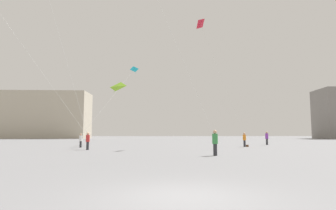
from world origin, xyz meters
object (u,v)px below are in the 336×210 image
object	(u,v)px
person_in_white	(81,140)
person_in_red	(88,140)
person_in_green	(215,142)
kite_crimson_delta	(201,26)
kite_cyan_delta	(133,71)
person_in_purple	(267,137)
handbag_beside_flyer	(247,146)
person_in_orange	(244,139)
building_left_hall	(47,115)
kite_lime_delta	(118,87)

from	to	relation	value
person_in_white	person_in_red	distance (m)	5.03
person_in_green	kite_crimson_delta	xyz separation A→B (m)	(0.75, 11.99, 13.44)
person_in_white	kite_cyan_delta	size ratio (longest dim) A/B	0.16
person_in_white	kite_cyan_delta	bearing A→B (deg)	169.64
person_in_purple	handbag_beside_flyer	distance (m)	6.82
person_in_white	person_in_green	size ratio (longest dim) A/B	0.86
person_in_orange	person_in_green	distance (m)	14.37
kite_cyan_delta	kite_crimson_delta	bearing A→B (deg)	-43.59
person_in_red	kite_cyan_delta	world-z (taller)	kite_cyan_delta
person_in_red	kite_crimson_delta	xyz separation A→B (m)	(11.80, 4.82, 13.52)
person_in_purple	kite_crimson_delta	xyz separation A→B (m)	(-9.87, -6.40, 13.43)
kite_crimson_delta	handbag_beside_flyer	distance (m)	15.42
person_in_green	kite_cyan_delta	distance (m)	24.17
person_in_orange	building_left_hall	distance (m)	71.78
building_left_hall	kite_lime_delta	bearing A→B (deg)	-61.02
person_in_white	person_in_purple	distance (m)	24.60
person_in_red	handbag_beside_flyer	world-z (taller)	person_in_red
kite_crimson_delta	person_in_orange	bearing A→B (deg)	11.91
person_in_orange	person_in_purple	size ratio (longest dim) A/B	0.91
person_in_purple	person_in_green	bearing A→B (deg)	-131.51
person_in_white	handbag_beside_flyer	xyz separation A→B (m)	(19.38, 1.41, -0.75)
person_in_green	person_in_red	distance (m)	13.18
person_in_red	person_in_purple	bearing A→B (deg)	31.72
person_in_white	person_in_red	size ratio (longest dim) A/B	0.93
kite_crimson_delta	building_left_hall	bearing A→B (deg)	126.33
person_in_white	kite_crimson_delta	distance (m)	19.39
kite_cyan_delta	handbag_beside_flyer	bearing A→B (deg)	-26.81
person_in_purple	kite_cyan_delta	distance (m)	21.32
kite_cyan_delta	building_left_hall	world-z (taller)	building_left_hall
person_in_red	kite_lime_delta	xyz separation A→B (m)	(2.12, 4.04, 5.92)
person_in_white	person_in_purple	world-z (taller)	person_in_purple
person_in_orange	building_left_hall	bearing A→B (deg)	-23.51
person_in_purple	person_in_white	bearing A→B (deg)	-175.92
person_in_purple	kite_lime_delta	distance (m)	21.63
kite_crimson_delta	building_left_hall	world-z (taller)	kite_crimson_delta
person_in_orange	person_in_red	world-z (taller)	person_in_red
person_in_orange	person_in_white	size ratio (longest dim) A/B	1.07
person_in_white	kite_lime_delta	distance (m)	7.30
person_in_white	kite_lime_delta	bearing A→B (deg)	100.93
person_in_orange	handbag_beside_flyer	size ratio (longest dim) A/B	5.31
person_in_purple	kite_lime_delta	xyz separation A→B (m)	(-19.56, -7.17, 5.82)
handbag_beside_flyer	kite_cyan_delta	bearing A→B (deg)	153.19
person_in_purple	kite_crimson_delta	size ratio (longest dim) A/B	0.14
kite_lime_delta	kite_cyan_delta	bearing A→B (deg)	85.59
person_in_green	building_left_hall	distance (m)	78.98
building_left_hall	handbag_beside_flyer	size ratio (longest dim) A/B	80.89
person_in_green	person_in_purple	bearing A→B (deg)	45.81
kite_crimson_delta	kite_cyan_delta	bearing A→B (deg)	136.41
person_in_white	kite_lime_delta	size ratio (longest dim) A/B	0.26
person_in_white	person_in_red	world-z (taller)	person_in_red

